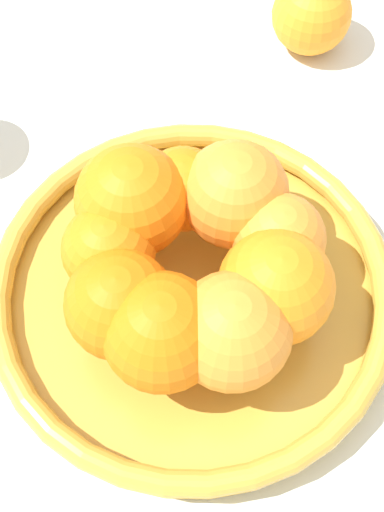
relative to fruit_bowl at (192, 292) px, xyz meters
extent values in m
plane|color=silver|center=(0.00, 0.00, -0.02)|extent=(4.00, 4.00, 0.00)
cylinder|color=gold|center=(0.00, 0.00, -0.01)|extent=(0.30, 0.30, 0.02)
torus|color=gold|center=(0.00, 0.00, 0.01)|extent=(0.31, 0.31, 0.02)
sphere|color=orange|center=(-0.06, 0.00, 0.06)|extent=(0.08, 0.08, 0.08)
sphere|color=orange|center=(-0.05, -0.03, 0.06)|extent=(0.08, 0.08, 0.08)
sphere|color=orange|center=(-0.02, -0.06, 0.06)|extent=(0.08, 0.08, 0.08)
sphere|color=orange|center=(0.03, -0.06, 0.06)|extent=(0.08, 0.08, 0.08)
sphere|color=orange|center=(0.06, -0.03, 0.05)|extent=(0.07, 0.07, 0.07)
sphere|color=orange|center=(0.06, 0.02, 0.06)|extent=(0.08, 0.08, 0.08)
sphere|color=orange|center=(0.03, 0.05, 0.05)|extent=(0.06, 0.06, 0.06)
sphere|color=orange|center=(-0.01, 0.06, 0.06)|extent=(0.08, 0.08, 0.08)
sphere|color=orange|center=(-0.04, 0.04, 0.05)|extent=(0.07, 0.07, 0.07)
sphere|color=orange|center=(0.26, 0.15, 0.02)|extent=(0.08, 0.08, 0.08)
camera|label=1|loc=(-0.15, -0.19, 0.49)|focal=50.00mm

